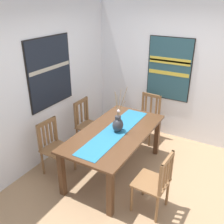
% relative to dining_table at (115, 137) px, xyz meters
% --- Properties ---
extents(ground_plane, '(6.40, 6.40, 0.03)m').
position_rel_dining_table_xyz_m(ground_plane, '(-0.18, -0.57, -0.66)').
color(ground_plane, '#A37F5B').
extents(wall_back, '(6.40, 0.12, 2.70)m').
position_rel_dining_table_xyz_m(wall_back, '(-0.18, 1.29, 0.70)').
color(wall_back, silver).
rests_on(wall_back, ground_plane).
extents(wall_side, '(0.12, 6.40, 2.70)m').
position_rel_dining_table_xyz_m(wall_side, '(1.68, -0.57, 0.70)').
color(wall_side, silver).
rests_on(wall_side, ground_plane).
extents(dining_table, '(1.82, 0.95, 0.75)m').
position_rel_dining_table_xyz_m(dining_table, '(0.00, 0.00, 0.00)').
color(dining_table, '#51331E').
rests_on(dining_table, ground_plane).
extents(table_runner, '(1.68, 0.36, 0.01)m').
position_rel_dining_table_xyz_m(table_runner, '(0.00, 0.00, 0.11)').
color(table_runner, '#236B93').
rests_on(table_runner, dining_table).
extents(centerpiece_vase, '(0.22, 0.23, 0.72)m').
position_rel_dining_table_xyz_m(centerpiece_vase, '(0.02, -0.04, 0.23)').
color(centerpiece_vase, '#333338').
rests_on(centerpiece_vase, dining_table).
extents(chair_0, '(0.44, 0.44, 0.89)m').
position_rel_dining_table_xyz_m(chair_0, '(-0.46, 0.85, -0.17)').
color(chair_0, brown).
rests_on(chair_0, ground_plane).
extents(chair_1, '(0.45, 0.45, 0.91)m').
position_rel_dining_table_xyz_m(chair_1, '(1.26, -0.03, -0.18)').
color(chair_1, brown).
rests_on(chair_1, ground_plane).
extents(chair_2, '(0.44, 0.44, 0.89)m').
position_rel_dining_table_xyz_m(chair_2, '(-0.46, -0.85, -0.18)').
color(chair_2, brown).
rests_on(chair_2, ground_plane).
extents(chair_3, '(0.42, 0.42, 0.93)m').
position_rel_dining_table_xyz_m(chair_3, '(0.43, 0.82, -0.17)').
color(chair_3, brown).
rests_on(chair_3, ground_plane).
extents(painting_on_back_wall, '(0.99, 0.05, 1.14)m').
position_rel_dining_table_xyz_m(painting_on_back_wall, '(0.01, 1.23, 0.86)').
color(painting_on_back_wall, black).
extents(painting_on_side_wall, '(0.05, 0.84, 1.19)m').
position_rel_dining_table_xyz_m(painting_on_side_wall, '(1.62, -0.26, 0.74)').
color(painting_on_side_wall, black).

